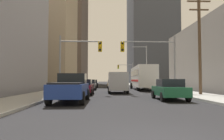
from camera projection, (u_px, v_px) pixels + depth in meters
name	position (u px, v px, depth m)	size (l,w,h in m)	color
sidewalk_left	(83.00, 85.00, 54.56)	(3.55, 160.00, 0.15)	#9E9E99
sidewalk_right	(138.00, 85.00, 55.01)	(3.55, 160.00, 0.15)	#9E9E99
city_bus	(142.00, 77.00, 31.74)	(2.95, 11.59, 3.40)	silver
pickup_truck_blue	(71.00, 88.00, 14.07)	(2.20, 5.42, 1.90)	navy
cargo_van_silver	(118.00, 81.00, 23.93)	(2.16, 5.23, 2.26)	#B7BABF
sedan_green	(169.00, 89.00, 15.47)	(1.95, 4.24, 1.52)	#195938
sedan_maroon	(83.00, 87.00, 21.01)	(1.95, 4.22, 1.52)	maroon
sedan_grey	(90.00, 85.00, 31.31)	(1.95, 4.21, 1.52)	slate
sedan_beige	(112.00, 84.00, 39.29)	(1.95, 4.22, 1.52)	#C6B793
sedan_black	(93.00, 84.00, 40.73)	(1.96, 4.27, 1.52)	black
traffic_signal_near_left	(79.00, 54.00, 21.69)	(4.35, 0.44, 6.00)	gray
traffic_signal_near_right	(151.00, 54.00, 21.93)	(5.70, 0.44, 6.00)	gray
traffic_signal_far_right	(126.00, 70.00, 55.37)	(4.07, 0.44, 6.00)	gray
utility_pole_right	(200.00, 42.00, 19.66)	(2.20, 0.28, 9.40)	brown
street_lamp_right	(144.00, 62.00, 37.51)	(2.68, 0.32, 7.50)	gray
building_left_mid_office	(30.00, 13.00, 52.80)	(21.15, 18.27, 35.95)	tan
building_left_far_tower	(64.00, 14.00, 92.43)	(18.27, 29.80, 60.64)	#66564C
building_right_far_highrise	(150.00, 16.00, 99.63)	(19.35, 27.14, 62.76)	#4C515B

